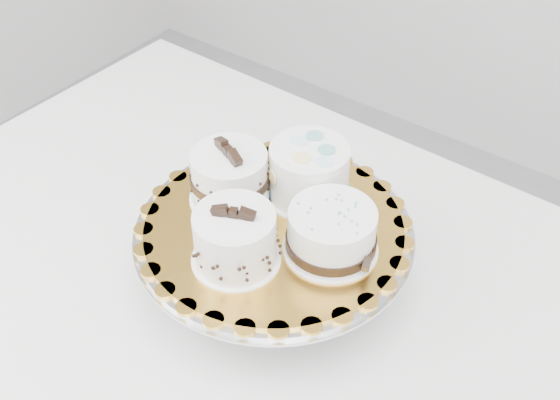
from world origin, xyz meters
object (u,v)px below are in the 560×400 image
Objects in this scene: cake_dots at (309,172)px; cake_board at (274,226)px; table at (270,325)px; cake_swirl at (235,240)px; cake_ribbon at (332,233)px; cake_banded at (230,179)px; cake_stand at (274,245)px.

cake_board is at bearing -98.77° from cake_dots.
cake_swirl is at bearing -101.76° from table.
cake_banded is at bearing 160.71° from cake_ribbon.
cake_ribbon is (0.09, 0.01, 0.07)m from cake_stand.
cake_stand is at bearing 114.07° from table.
cake_board reaches higher than cake_stand.
table is 0.14m from cake_stand.
cake_dots is (-0.01, 0.11, 0.22)m from table.
cake_dots is at bearing 63.40° from cake_banded.
cake_swirl is (-0.01, -0.05, 0.21)m from table.
cake_banded reaches higher than cake_swirl.
table is 0.24m from cake_dots.
cake_ribbon is (0.08, 0.04, 0.21)m from table.
cake_ribbon is at bearing 19.82° from cake_swirl.
table is at bearing -67.23° from cake_stand.
table is 0.22m from cake_swirl.
table is 3.47× the size of cake_stand.
cake_board is 2.56× the size of cake_banded.
cake_stand is at bearing 16.83° from cake_banded.
table is at bearing -92.23° from cake_dots.
cake_board is 0.09m from cake_dots.
cake_board is 2.46× the size of cake_ribbon.
cake_banded is (-0.08, 0.01, 0.04)m from cake_board.
table is 0.24m from cake_banded.
cake_stand is 0.11m from cake_dots.
cake_swirl is 0.12m from cake_banded.
cake_swirl is at bearing -24.85° from cake_banded.
cake_banded is (-0.09, 0.04, 0.21)m from table.
table is at bearing 1.10° from cake_banded.
cake_banded reaches higher than cake_dots.
cake_stand is 0.11m from cake_swirl.
cake_dots is at bearing 97.01° from table.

